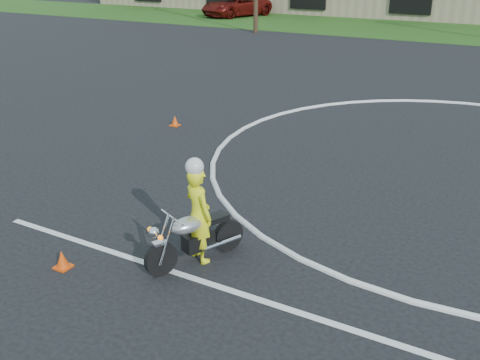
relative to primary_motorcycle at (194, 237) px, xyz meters
The scene contains 4 objects.
ground 4.89m from the primary_motorcycle, 47.44° to the left, with size 120.00×120.00×0.00m, color black.
primary_motorcycle is the anchor object (origin of this frame).
rider_primary_grp 0.41m from the primary_motorcycle, 85.47° to the left, with size 0.68×0.58×1.75m.
pickup_grp 36.61m from the primary_motorcycle, 118.38° to the left, with size 4.49×6.40×1.62m.
Camera 1 is at (0.92, -9.68, 4.55)m, focal length 40.00 mm.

